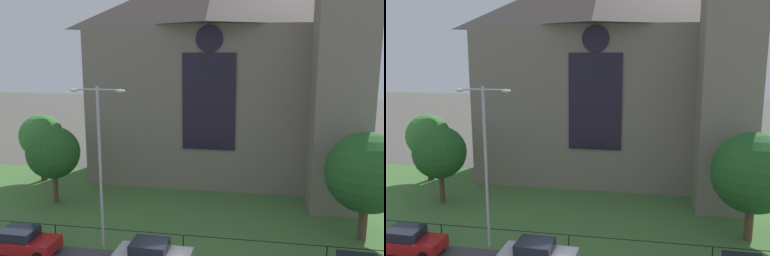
{
  "view_description": "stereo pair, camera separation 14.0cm",
  "coord_description": "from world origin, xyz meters",
  "views": [
    {
      "loc": [
        5.11,
        -19.28,
        11.7
      ],
      "look_at": [
        0.3,
        8.0,
        6.51
      ],
      "focal_mm": 37.7,
      "sensor_mm": 36.0,
      "label": 1
    },
    {
      "loc": [
        5.25,
        -19.26,
        11.7
      ],
      "look_at": [
        0.3,
        8.0,
        6.51
      ],
      "focal_mm": 37.7,
      "sensor_mm": 36.0,
      "label": 2
    }
  ],
  "objects": [
    {
      "name": "ground",
      "position": [
        0.0,
        10.0,
        0.0
      ],
      "size": [
        160.0,
        160.0,
        0.0
      ],
      "primitive_type": "plane",
      "color": "#56544C"
    },
    {
      "name": "grass_verge",
      "position": [
        0.0,
        8.0,
        0.0
      ],
      "size": [
        120.0,
        20.0,
        0.01
      ],
      "primitive_type": "cube",
      "color": "#477538",
      "rests_on": "ground"
    },
    {
      "name": "church_building",
      "position": [
        1.51,
        18.87,
        10.27
      ],
      "size": [
        23.2,
        16.2,
        26.0
      ],
      "color": "gray",
      "rests_on": "ground"
    },
    {
      "name": "iron_railing",
      "position": [
        0.74,
        2.5,
        0.98
      ],
      "size": [
        32.75,
        0.07,
        1.13
      ],
      "color": "black",
      "rests_on": "ground"
    },
    {
      "name": "tree_left_far",
      "position": [
        -14.72,
        13.83,
        4.15
      ],
      "size": [
        3.95,
        3.95,
        6.17
      ],
      "color": "#423021",
      "rests_on": "ground"
    },
    {
      "name": "tree_right_near",
      "position": [
        11.6,
        6.15,
        4.39
      ],
      "size": [
        5.06,
        5.06,
        6.94
      ],
      "color": "brown",
      "rests_on": "ground"
    },
    {
      "name": "tree_left_near",
      "position": [
        -10.74,
        8.67,
        4.08
      ],
      "size": [
        4.08,
        4.08,
        6.14
      ],
      "color": "brown",
      "rests_on": "ground"
    },
    {
      "name": "streetlamp_near",
      "position": [
        -4.23,
        2.4,
        6.1
      ],
      "size": [
        3.37,
        0.26,
        9.82
      ],
      "color": "#B2B2B7",
      "rests_on": "ground"
    },
    {
      "name": "parked_car_red",
      "position": [
        -8.64,
        0.76,
        0.74
      ],
      "size": [
        4.22,
        2.06,
        1.51
      ],
      "rotation": [
        0.0,
        0.0,
        -0.01
      ],
      "color": "#B21919",
      "rests_on": "ground"
    },
    {
      "name": "parked_car_silver",
      "position": [
        -0.6,
        0.54,
        0.74
      ],
      "size": [
        4.24,
        2.11,
        1.51
      ],
      "rotation": [
        0.0,
        0.0,
        -0.02
      ],
      "color": "#B7B7BC",
      "rests_on": "ground"
    }
  ]
}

